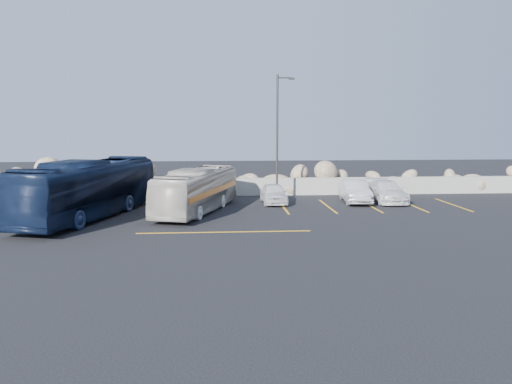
{
  "coord_description": "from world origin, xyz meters",
  "views": [
    {
      "loc": [
        -1.17,
        -22.25,
        4.92
      ],
      "look_at": [
        0.74,
        4.0,
        1.33
      ],
      "focal_mm": 35.0,
      "sensor_mm": 36.0,
      "label": 1
    }
  ],
  "objects": [
    {
      "name": "tour_coach",
      "position": [
        -8.08,
        4.3,
        1.54
      ],
      "size": [
        5.6,
        11.32,
        3.07
      ],
      "primitive_type": "imported",
      "rotation": [
        0.0,
        0.0,
        -0.29
      ],
      "color": "#0F1B34",
      "rests_on": "ground"
    },
    {
      "name": "lamppost",
      "position": [
        2.56,
        9.5,
        4.3
      ],
      "size": [
        1.14,
        0.18,
        8.0
      ],
      "color": "#32312D",
      "rests_on": "ground"
    },
    {
      "name": "ground",
      "position": [
        0.0,
        0.0,
        0.0
      ],
      "size": [
        90.0,
        90.0,
        0.0
      ],
      "primitive_type": "plane",
      "color": "black",
      "rests_on": "ground"
    },
    {
      "name": "vintage_bus",
      "position": [
        -2.44,
        5.7,
        1.23
      ],
      "size": [
        4.68,
        9.03,
        2.46
      ],
      "primitive_type": "imported",
      "rotation": [
        0.0,
        0.0,
        -0.31
      ],
      "color": "beige",
      "rests_on": "ground"
    },
    {
      "name": "car_b",
      "position": [
        7.34,
        8.4,
        0.69
      ],
      "size": [
        1.77,
        4.29,
        1.38
      ],
      "primitive_type": "imported",
      "rotation": [
        0.0,
        0.0,
        -0.07
      ],
      "color": "silver",
      "rests_on": "ground"
    },
    {
      "name": "seawall",
      "position": [
        0.0,
        12.0,
        0.6
      ],
      "size": [
        60.0,
        0.4,
        1.2
      ],
      "primitive_type": "cube",
      "color": "gray",
      "rests_on": "ground"
    },
    {
      "name": "parking_lines",
      "position": [
        4.64,
        5.57,
        0.01
      ],
      "size": [
        18.16,
        9.36,
        0.01
      ],
      "color": "gold",
      "rests_on": "ground"
    },
    {
      "name": "car_a",
      "position": [
        2.17,
        8.43,
        0.63
      ],
      "size": [
        1.55,
        3.7,
        1.25
      ],
      "primitive_type": "imported",
      "rotation": [
        0.0,
        0.0,
        0.02
      ],
      "color": "silver",
      "rests_on": "ground"
    },
    {
      "name": "car_c",
      "position": [
        9.4,
        8.56,
        0.67
      ],
      "size": [
        1.97,
        4.63,
        1.33
      ],
      "primitive_type": "imported",
      "rotation": [
        0.0,
        0.0,
        -0.02
      ],
      "color": "silver",
      "rests_on": "ground"
    },
    {
      "name": "riprap_pile",
      "position": [
        0.0,
        13.2,
        1.3
      ],
      "size": [
        54.0,
        2.8,
        2.6
      ],
      "primitive_type": null,
      "color": "#8C755C",
      "rests_on": "ground"
    }
  ]
}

